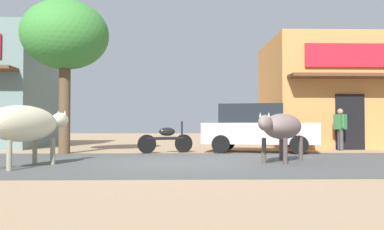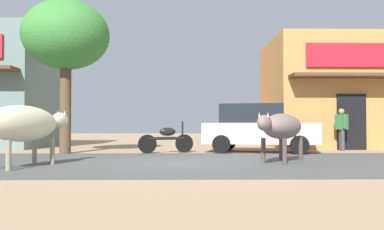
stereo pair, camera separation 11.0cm
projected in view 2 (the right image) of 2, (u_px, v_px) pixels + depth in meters
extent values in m
plane|color=tan|center=(181.00, 162.00, 10.23)|extent=(80.00, 80.00, 0.00)
cube|color=#505251|center=(181.00, 162.00, 10.23)|extent=(72.00, 6.68, 0.00)
cube|color=#CE8747|center=(367.00, 94.00, 18.03)|extent=(8.47, 4.78, 4.58)
cube|color=black|center=(352.00, 122.00, 15.55)|extent=(1.10, 0.06, 2.10)
cylinder|color=brown|center=(65.00, 108.00, 13.48)|extent=(0.37, 0.37, 2.96)
ellipsoid|color=#3B8537|center=(66.00, 35.00, 13.54)|extent=(2.82, 2.82, 2.26)
cube|color=silver|center=(261.00, 133.00, 14.18)|extent=(4.12, 2.55, 0.70)
cube|color=#1E2328|center=(252.00, 114.00, 14.26)|extent=(2.41, 2.04, 0.64)
cylinder|color=black|center=(297.00, 143.00, 14.78)|extent=(0.62, 0.31, 0.60)
cylinder|color=black|center=(300.00, 145.00, 13.06)|extent=(0.62, 0.31, 0.60)
cylinder|color=black|center=(228.00, 142.00, 15.28)|extent=(0.62, 0.31, 0.60)
cylinder|color=black|center=(221.00, 144.00, 13.57)|extent=(0.62, 0.31, 0.60)
cylinder|color=black|center=(184.00, 143.00, 13.97)|extent=(0.60, 0.28, 0.61)
cylinder|color=black|center=(147.00, 144.00, 13.51)|extent=(0.60, 0.28, 0.61)
cylinder|color=black|center=(166.00, 138.00, 13.74)|extent=(1.24, 0.53, 0.10)
ellipsoid|color=black|center=(168.00, 132.00, 13.77)|extent=(0.61, 0.42, 0.28)
cylinder|color=black|center=(183.00, 130.00, 13.96)|extent=(0.06, 0.06, 0.60)
ellipsoid|color=beige|center=(23.00, 124.00, 9.08)|extent=(1.39, 2.25, 0.80)
ellipsoid|color=beige|center=(60.00, 120.00, 10.33)|extent=(0.45, 0.62, 0.36)
cone|color=beige|center=(58.00, 113.00, 10.41)|extent=(0.06, 0.06, 0.12)
cone|color=beige|center=(65.00, 113.00, 10.35)|extent=(0.06, 0.06, 0.12)
cylinder|color=gray|center=(35.00, 151.00, 9.80)|extent=(0.11, 0.11, 0.61)
cylinder|color=gray|center=(52.00, 151.00, 9.64)|extent=(0.11, 0.11, 0.61)
cylinder|color=gray|center=(8.00, 155.00, 8.32)|extent=(0.11, 0.11, 0.61)
ellipsoid|color=gray|center=(283.00, 126.00, 10.30)|extent=(1.68, 2.07, 0.64)
ellipsoid|color=gray|center=(264.00, 123.00, 9.24)|extent=(0.53, 0.62, 0.36)
cone|color=beige|center=(268.00, 115.00, 9.15)|extent=(0.06, 0.06, 0.12)
cone|color=beige|center=(259.00, 115.00, 9.25)|extent=(0.06, 0.06, 0.12)
cylinder|color=#4C403D|center=(285.00, 151.00, 9.60)|extent=(0.11, 0.11, 0.62)
cylinder|color=#4C403D|center=(263.00, 151.00, 9.86)|extent=(0.11, 0.11, 0.62)
cylinder|color=#4C403D|center=(301.00, 149.00, 10.70)|extent=(0.11, 0.11, 0.62)
cylinder|color=#4C403D|center=(281.00, 148.00, 10.97)|extent=(0.11, 0.11, 0.62)
cylinder|color=#4C403D|center=(295.00, 130.00, 11.19)|extent=(0.05, 0.05, 0.51)
cylinder|color=#3F3F47|center=(341.00, 140.00, 15.10)|extent=(0.14, 0.14, 0.77)
cylinder|color=#3F3F47|center=(343.00, 140.00, 14.92)|extent=(0.14, 0.14, 0.77)
cube|color=#33723F|center=(342.00, 122.00, 15.03)|extent=(0.44, 0.48, 0.55)
sphere|color=tan|center=(341.00, 111.00, 15.04)|extent=(0.21, 0.21, 0.21)
cylinder|color=#33723F|center=(339.00, 121.00, 15.29)|extent=(0.09, 0.09, 0.49)
cylinder|color=#33723F|center=(344.00, 121.00, 14.77)|extent=(0.09, 0.09, 0.49)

